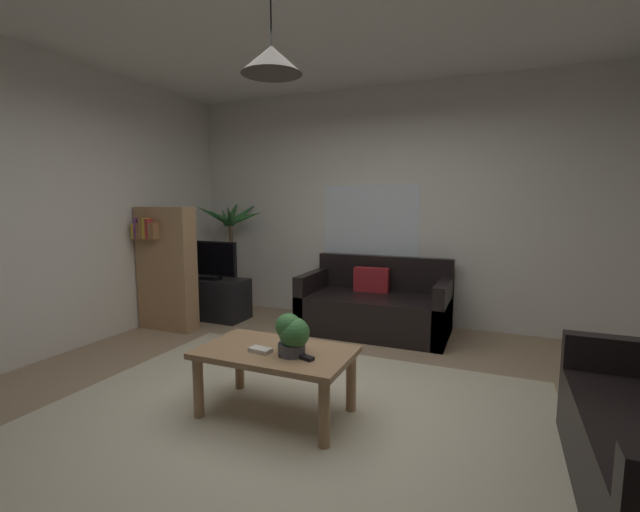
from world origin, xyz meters
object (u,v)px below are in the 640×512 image
couch_under_window (375,308)px  bookshelf_corner (166,267)px  coffee_table (276,360)px  tv (210,260)px  potted_palm_corner (232,256)px  pendant_lamp (271,60)px  book_on_table_0 (261,350)px  remote_on_table_0 (303,357)px  tv_stand (212,298)px  remote_on_table_1 (284,352)px  potted_plant_on_table (292,334)px

couch_under_window → bookshelf_corner: bearing=-159.5°
coffee_table → tv: size_ratio=1.37×
potted_palm_corner → pendant_lamp: bearing=-49.9°
coffee_table → book_on_table_0: size_ratio=6.91×
coffee_table → bookshelf_corner: bearing=149.0°
tv → potted_palm_corner: (-0.02, 0.49, -0.01)m
remote_on_table_0 → tv_stand: tv_stand is taller
couch_under_window → tv: bearing=-172.3°
couch_under_window → tv_stand: bearing=-172.9°
potted_palm_corner → remote_on_table_1: bearing=-49.2°
couch_under_window → remote_on_table_0: (0.13, -2.18, 0.20)m
tv → potted_palm_corner: bearing=92.8°
potted_plant_on_table → potted_palm_corner: bearing=131.6°
bookshelf_corner → tv_stand: bearing=72.3°
coffee_table → remote_on_table_1: (0.09, -0.05, 0.09)m
tv → pendant_lamp: 3.10m
potted_plant_on_table → coffee_table: bearing=161.7°
couch_under_window → remote_on_table_0: 2.19m
remote_on_table_1 → pendant_lamp: bearing=125.5°
remote_on_table_1 → tv_stand: size_ratio=0.18×
coffee_table → potted_plant_on_table: size_ratio=3.76×
couch_under_window → pendant_lamp: bearing=-93.0°
tv_stand → potted_palm_corner: bearing=92.9°
potted_plant_on_table → bookshelf_corner: size_ratio=0.20×
couch_under_window → potted_palm_corner: potted_palm_corner is taller
remote_on_table_0 → remote_on_table_1: same height
tv_stand → bookshelf_corner: size_ratio=0.64×
potted_plant_on_table → remote_on_table_0: bearing=-15.8°
remote_on_table_0 → potted_plant_on_table: bearing=-88.3°
remote_on_table_1 → bookshelf_corner: size_ratio=0.11×
potted_plant_on_table → potted_palm_corner: 3.18m
remote_on_table_0 → book_on_table_0: bearing=-71.5°
book_on_table_0 → remote_on_table_1: (0.16, 0.03, -0.00)m
coffee_table → remote_on_table_1: 0.13m
book_on_table_0 → tv: 2.68m
book_on_table_0 → remote_on_table_0: bearing=1.0°
remote_on_table_1 → tv_stand: tv_stand is taller
couch_under_window → remote_on_table_0: couch_under_window is taller
book_on_table_0 → potted_palm_corner: bearing=128.2°
tv_stand → pendant_lamp: bearing=-43.8°
coffee_table → tv_stand: bearing=136.2°
book_on_table_0 → remote_on_table_1: bearing=11.6°
coffee_table → remote_on_table_0: size_ratio=6.49×
coffee_table → potted_palm_corner: bearing=130.1°
tv_stand → pendant_lamp: 3.39m
potted_palm_corner → bookshelf_corner: potted_palm_corner is taller
remote_on_table_0 → bookshelf_corner: size_ratio=0.11×
book_on_table_0 → tv_stand: tv_stand is taller
potted_palm_corner → bookshelf_corner: size_ratio=1.10×
potted_plant_on_table → tv: 2.81m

